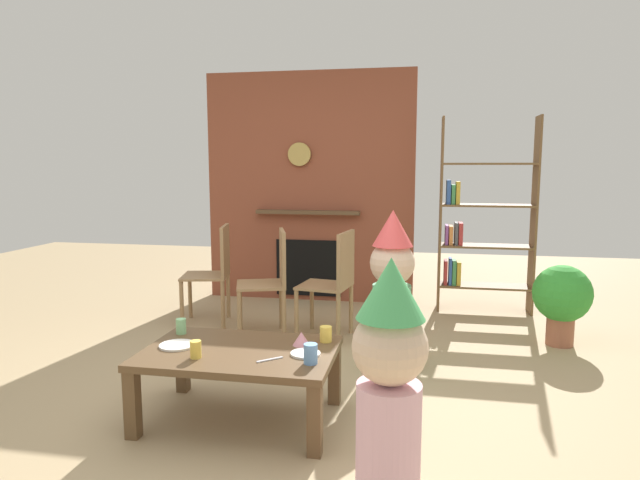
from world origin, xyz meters
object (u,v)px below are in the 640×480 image
at_px(bookshelf, 477,225).
at_px(paper_cup_far_left, 196,349).
at_px(dining_chair_right, 335,278).
at_px(paper_plate_front, 177,345).
at_px(child_in_pink, 392,286).
at_px(paper_cup_near_right, 311,354).
at_px(birthday_cake_slice, 301,339).
at_px(paper_cup_near_left, 181,326).
at_px(paper_cup_center, 326,334).
at_px(dining_chair_middle, 272,276).
at_px(child_with_cone_hat, 389,386).
at_px(coffee_table, 240,360).
at_px(paper_plate_rear, 306,354).
at_px(potted_plant_tall, 562,297).
at_px(dining_chair_left, 215,268).

height_order(bookshelf, paper_cup_far_left, bookshelf).
distance_m(bookshelf, dining_chair_right, 1.71).
relative_size(bookshelf, paper_plate_front, 9.41).
height_order(bookshelf, child_in_pink, bookshelf).
relative_size(paper_plate_front, child_in_pink, 0.18).
height_order(paper_cup_near_right, birthday_cake_slice, paper_cup_near_right).
distance_m(paper_cup_near_left, paper_cup_near_right, 0.95).
bearing_deg(child_in_pink, paper_cup_far_left, -1.31).
bearing_deg(paper_cup_center, dining_chair_middle, 117.84).
relative_size(paper_cup_center, dining_chair_middle, 0.10).
xyz_separation_m(bookshelf, child_with_cone_hat, (-0.64, -3.44, -0.28)).
xyz_separation_m(paper_cup_near_right, dining_chair_middle, (-0.68, 1.68, 0.05)).
bearing_deg(paper_cup_far_left, paper_cup_center, 31.87).
bearing_deg(coffee_table, bookshelf, 60.60).
bearing_deg(birthday_cake_slice, child_with_cone_hat, -57.95).
bearing_deg(coffee_table, birthday_cake_slice, 22.65).
xyz_separation_m(paper_cup_near_right, birthday_cake_slice, (-0.11, 0.28, -0.01)).
xyz_separation_m(birthday_cake_slice, dining_chair_right, (-0.03, 1.42, 0.06)).
bearing_deg(dining_chair_right, paper_cup_center, 105.97).
height_order(paper_cup_center, paper_plate_rear, paper_cup_center).
bearing_deg(potted_plant_tall, paper_cup_far_left, -140.44).
xyz_separation_m(child_with_cone_hat, dining_chair_middle, (-1.12, 2.28, -0.06)).
distance_m(paper_cup_near_left, paper_cup_center, 0.90).
bearing_deg(paper_plate_front, coffee_table, 2.06).
xyz_separation_m(bookshelf, dining_chair_right, (-1.23, -1.14, -0.34)).
bearing_deg(paper_cup_near_left, dining_chair_left, 104.17).
distance_m(coffee_table, child_in_pink, 1.26).
bearing_deg(paper_cup_near_right, dining_chair_middle, 111.99).
xyz_separation_m(paper_cup_near_left, paper_plate_rear, (0.83, -0.23, -0.04)).
distance_m(paper_cup_near_left, potted_plant_tall, 2.96).
xyz_separation_m(bookshelf, paper_plate_front, (-1.89, -2.71, -0.44)).
bearing_deg(paper_plate_front, paper_plate_rear, -0.11).
height_order(paper_cup_center, potted_plant_tall, potted_plant_tall).
xyz_separation_m(paper_cup_near_right, paper_cup_center, (0.02, 0.37, -0.01)).
bearing_deg(paper_cup_near_left, child_in_pink, 31.04).
height_order(paper_cup_near_left, paper_plate_rear, paper_cup_near_left).
bearing_deg(paper_cup_center, coffee_table, -153.48).
height_order(paper_plate_rear, child_with_cone_hat, child_with_cone_hat).
xyz_separation_m(paper_cup_center, dining_chair_right, (-0.16, 1.33, 0.05)).
relative_size(paper_cup_center, dining_chair_right, 0.10).
relative_size(birthday_cake_slice, potted_plant_tall, 0.15).
bearing_deg(paper_cup_near_left, dining_chair_middle, 81.29).
distance_m(bookshelf, paper_cup_far_left, 3.36).
bearing_deg(paper_cup_center, paper_plate_rear, -106.28).
bearing_deg(paper_cup_near_right, dining_chair_right, 94.81).
relative_size(bookshelf, child_in_pink, 1.68).
bearing_deg(bookshelf, paper_cup_near_right, -110.91).
bearing_deg(paper_cup_near_right, bookshelf, 69.09).
bearing_deg(birthday_cake_slice, dining_chair_middle, 112.02).
height_order(paper_cup_far_left, potted_plant_tall, potted_plant_tall).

